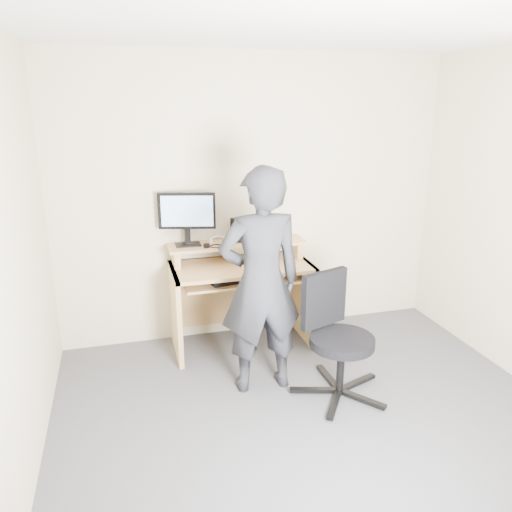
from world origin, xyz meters
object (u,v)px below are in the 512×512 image
monitor (187,214)px  person (261,282)px  office_chair (335,332)px  desk (240,284)px

monitor → person: 1.01m
office_chair → person: (-0.50, 0.22, 0.36)m
desk → person: person is taller
desk → office_chair: office_chair is taller
desk → office_chair: size_ratio=1.35×
monitor → office_chair: size_ratio=0.53×
desk → person: size_ratio=0.71×
monitor → office_chair: bearing=-36.1°
monitor → person: person is taller
desk → monitor: bearing=168.6°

